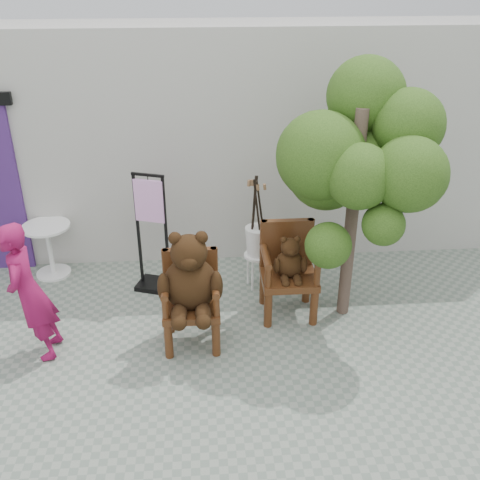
{
  "coord_description": "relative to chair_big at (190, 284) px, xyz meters",
  "views": [
    {
      "loc": [
        -0.15,
        -4.16,
        3.78
      ],
      "look_at": [
        0.26,
        1.29,
        0.95
      ],
      "focal_mm": 42.0,
      "sensor_mm": 36.0,
      "label": 1
    }
  ],
  "objects": [
    {
      "name": "person",
      "position": [
        -1.6,
        -0.05,
        0.0
      ],
      "size": [
        0.37,
        0.55,
        1.49
      ],
      "primitive_type": "imported",
      "rotation": [
        0.0,
        0.0,
        -1.55
      ],
      "color": "#8D1146",
      "rests_on": "ground"
    },
    {
      "name": "ground_plane",
      "position": [
        0.29,
        -0.75,
        -0.74
      ],
      "size": [
        60.0,
        60.0,
        0.0
      ],
      "primitive_type": "plane",
      "color": "gray",
      "rests_on": "ground"
    },
    {
      "name": "tree",
      "position": [
        1.75,
        0.46,
        1.18
      ],
      "size": [
        1.7,
        1.56,
        2.85
      ],
      "rotation": [
        0.0,
        0.0,
        0.12
      ],
      "color": "#423128",
      "rests_on": "ground"
    },
    {
      "name": "display_stand",
      "position": [
        -0.46,
        1.16,
        -0.16
      ],
      "size": [
        0.54,
        0.48,
        1.51
      ],
      "rotation": [
        0.0,
        0.0,
        -0.33
      ],
      "color": "black",
      "rests_on": "ground"
    },
    {
      "name": "chair_big",
      "position": [
        0.0,
        0.0,
        0.0
      ],
      "size": [
        0.66,
        0.7,
        1.33
      ],
      "color": "#41200D",
      "rests_on": "ground"
    },
    {
      "name": "chair_small",
      "position": [
        1.1,
        0.52,
        -0.12
      ],
      "size": [
        0.62,
        0.57,
        1.09
      ],
      "color": "#41200D",
      "rests_on": "ground"
    },
    {
      "name": "back_wall",
      "position": [
        0.29,
        2.35,
        0.76
      ],
      "size": [
        9.0,
        1.0,
        3.0
      ],
      "primitive_type": "cube",
      "color": "#B8B5AD",
      "rests_on": "ground"
    },
    {
      "name": "cafe_table",
      "position": [
        -1.82,
        1.58,
        -0.3
      ],
      "size": [
        0.6,
        0.6,
        0.7
      ],
      "rotation": [
        0.0,
        0.0,
        -0.33
      ],
      "color": "white",
      "rests_on": "ground"
    },
    {
      "name": "stool_bucket",
      "position": [
        0.8,
        1.09,
        -0.1
      ],
      "size": [
        0.32,
        0.32,
        1.45
      ],
      "rotation": [
        0.0,
        0.0,
        0.25
      ],
      "color": "white",
      "rests_on": "ground"
    }
  ]
}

